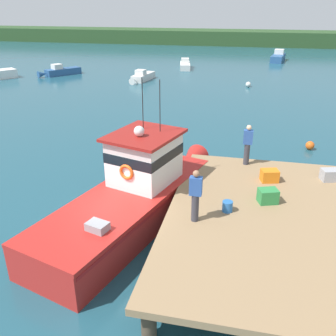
# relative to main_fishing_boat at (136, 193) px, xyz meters

# --- Properties ---
(ground_plane) EXTENTS (200.00, 200.00, 0.00)m
(ground_plane) POSITION_rel_main_fishing_boat_xyz_m (-0.36, -0.97, -1.01)
(ground_plane) COLOR #1E4C5B
(dock) EXTENTS (6.00, 9.00, 1.20)m
(dock) POSITION_rel_main_fishing_boat_xyz_m (4.44, -0.97, 0.07)
(dock) COLOR #4C3D2D
(dock) RESTS_ON ground
(main_fishing_boat) EXTENTS (4.72, 9.91, 4.80)m
(main_fishing_boat) POSITION_rel_main_fishing_boat_xyz_m (0.00, 0.00, 0.00)
(main_fishing_boat) COLOR red
(main_fishing_boat) RESTS_ON ground
(crate_stack_mid_dock) EXTENTS (0.69, 0.58, 0.42)m
(crate_stack_mid_dock) POSITION_rel_main_fishing_boat_xyz_m (6.71, 2.10, 0.40)
(crate_stack_mid_dock) COLOR #9E9EA3
(crate_stack_mid_dock) RESTS_ON dock
(crate_single_far) EXTENTS (0.71, 0.62, 0.46)m
(crate_single_far) POSITION_rel_main_fishing_boat_xyz_m (4.48, -0.07, 0.43)
(crate_single_far) COLOR #2D8442
(crate_single_far) RESTS_ON dock
(crate_stack_near_edge) EXTENTS (0.70, 0.58, 0.44)m
(crate_stack_near_edge) POSITION_rel_main_fishing_boat_xyz_m (4.57, 1.55, 0.41)
(crate_stack_near_edge) COLOR orange
(crate_stack_near_edge) RESTS_ON dock
(bait_bucket) EXTENTS (0.32, 0.32, 0.34)m
(bait_bucket) POSITION_rel_main_fishing_boat_xyz_m (3.25, -0.92, 0.36)
(bait_bucket) COLOR #2866B2
(bait_bucket) RESTS_ON dock
(deckhand_by_the_boat) EXTENTS (0.36, 0.22, 1.63)m
(deckhand_by_the_boat) POSITION_rel_main_fishing_boat_xyz_m (3.70, 2.95, 1.05)
(deckhand_by_the_boat) COLOR #383842
(deckhand_by_the_boat) RESTS_ON dock
(deckhand_further_back) EXTENTS (0.36, 0.22, 1.63)m
(deckhand_further_back) POSITION_rel_main_fishing_boat_xyz_m (2.34, -1.66, 1.05)
(deckhand_further_back) COLOR #383842
(deckhand_further_back) RESTS_ON dock
(moored_boat_far_right) EXTENTS (1.60, 4.40, 1.10)m
(moored_boat_far_right) POSITION_rel_main_fishing_boat_xyz_m (-6.92, 24.66, -0.63)
(moored_boat_far_right) COLOR silver
(moored_boat_far_right) RESTS_ON ground
(moored_boat_near_channel) EXTENTS (2.15, 5.72, 1.43)m
(moored_boat_near_channel) POSITION_rel_main_fishing_boat_xyz_m (6.81, 41.49, -0.52)
(moored_boat_near_channel) COLOR #285184
(moored_boat_near_channel) RESTS_ON ground
(moored_boat_outer_mooring) EXTENTS (1.75, 4.48, 1.12)m
(moored_boat_outer_mooring) POSITION_rel_main_fishing_boat_xyz_m (-4.10, 32.91, -0.62)
(moored_boat_outer_mooring) COLOR silver
(moored_boat_outer_mooring) RESTS_ON ground
(moored_boat_far_left) EXTENTS (3.48, 4.26, 1.17)m
(moored_boat_far_left) POSITION_rel_main_fishing_boat_xyz_m (-16.20, 25.68, -0.60)
(moored_boat_far_left) COLOR #285184
(moored_boat_far_left) RESTS_ON ground
(mooring_buoy_inshore) EXTENTS (0.45, 0.45, 0.45)m
(mooring_buoy_inshore) POSITION_rel_main_fishing_boat_xyz_m (6.94, 8.49, -0.78)
(mooring_buoy_inshore) COLOR #EA5B19
(mooring_buoy_inshore) RESTS_ON ground
(mooring_buoy_channel_marker) EXTENTS (0.37, 0.37, 0.37)m
(mooring_buoy_channel_marker) POSITION_rel_main_fishing_boat_xyz_m (1.20, 5.56, -0.82)
(mooring_buoy_channel_marker) COLOR red
(mooring_buoy_channel_marker) RESTS_ON ground
(mooring_buoy_spare_mooring) EXTENTS (0.47, 0.47, 0.47)m
(mooring_buoy_spare_mooring) POSITION_rel_main_fishing_boat_xyz_m (3.38, 23.89, -0.77)
(mooring_buoy_spare_mooring) COLOR silver
(mooring_buoy_spare_mooring) RESTS_ON ground
(far_shoreline) EXTENTS (120.00, 8.00, 2.40)m
(far_shoreline) POSITION_rel_main_fishing_boat_xyz_m (-0.36, 61.03, 0.19)
(far_shoreline) COLOR #284723
(far_shoreline) RESTS_ON ground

